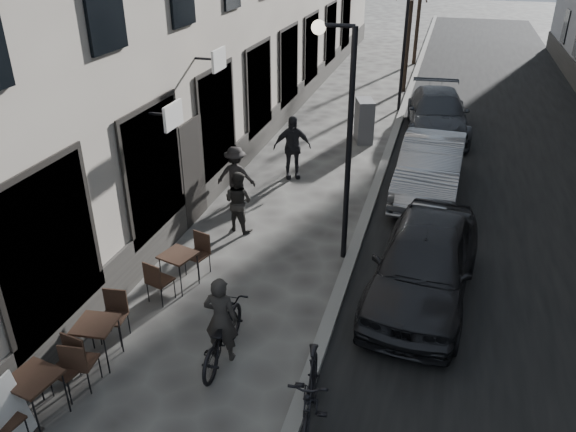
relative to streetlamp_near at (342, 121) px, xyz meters
The scene contains 18 objects.
road 11.23m from the streetlamp_near, 68.09° to the left, with size 7.30×60.00×0.00m, color black.
kerb 10.48m from the streetlamp_near, 87.87° to the left, with size 0.25×60.00×0.12m, color slate.
streetlamp_near is the anchor object (origin of this frame).
streetlamp_far 12.00m from the streetlamp_near, 90.00° to the left, with size 0.90×0.28×5.09m.
bistro_set_a 7.27m from the streetlamp_near, 119.46° to the right, with size 0.78×1.69×0.97m.
bistro_set_b 6.14m from the streetlamp_near, 125.11° to the right, with size 0.72×1.63×0.94m.
bistro_set_c 4.44m from the streetlamp_near, 143.72° to the right, with size 0.83×1.61×0.92m.
sign_board 7.72m from the streetlamp_near, 117.87° to the right, with size 0.38×0.64×1.08m.
utility_cabinet 8.23m from the streetlamp_near, 94.58° to the left, with size 0.53×0.97×1.45m, color #5B5B5D.
bicycle 4.84m from the streetlamp_near, 107.35° to the right, with size 0.65×1.87×0.98m, color black.
cyclist_rider 4.68m from the streetlamp_near, 107.35° to the right, with size 0.58×0.38×1.60m, color #262421.
pedestrian_near 3.54m from the streetlamp_near, 167.26° to the left, with size 0.74×0.58×1.52m, color #282622.
pedestrian_mid 4.39m from the streetlamp_near, 147.79° to the left, with size 1.03×0.59×1.59m, color black.
pedestrian_far 5.12m from the streetlamp_near, 117.95° to the left, with size 1.10×0.46×1.88m, color black.
car_near 3.26m from the streetlamp_near, 29.10° to the right, with size 1.85×4.61×1.57m, color black.
car_mid 5.04m from the streetlamp_near, 66.05° to the left, with size 1.63×4.67×1.54m, color gray.
car_far 9.88m from the streetlamp_near, 79.41° to the left, with size 2.06×5.06×1.47m, color #32363C.
moped 5.54m from the streetlamp_near, 83.11° to the right, with size 0.55×1.95×1.17m, color black.
Camera 1 is at (1.76, -4.81, 6.62)m, focal length 35.00 mm.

